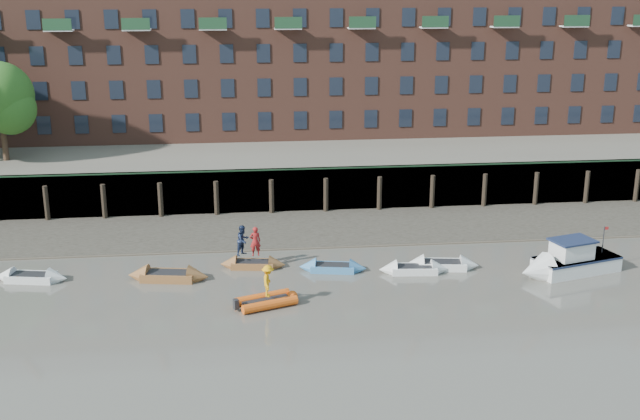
{
  "coord_description": "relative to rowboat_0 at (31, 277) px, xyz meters",
  "views": [
    {
      "loc": [
        -4.47,
        -34.52,
        17.59
      ],
      "look_at": [
        0.52,
        12.0,
        3.2
      ],
      "focal_mm": 45.0,
      "sensor_mm": 36.0,
      "label": 1
    }
  ],
  "objects": [
    {
      "name": "rowboat_0",
      "position": [
        0.0,
        0.0,
        0.0
      ],
      "size": [
        4.44,
        2.01,
        1.24
      ],
      "rotation": [
        0.0,
        0.0,
        -0.18
      ],
      "color": "silver",
      "rests_on": "ground"
    },
    {
      "name": "bank_terrace",
      "position": [
        16.52,
        25.79,
        1.38
      ],
      "size": [
        110.0,
        28.0,
        3.2
      ],
      "primitive_type": "cube",
      "color": "#5E594D",
      "rests_on": "ground"
    },
    {
      "name": "river_wall",
      "position": [
        16.52,
        12.17,
        1.37
      ],
      "size": [
        110.0,
        1.23,
        3.3
      ],
      "color": "#2D2A26",
      "rests_on": "ground"
    },
    {
      "name": "apartment_terrace",
      "position": [
        16.52,
        26.78,
        12.6
      ],
      "size": [
        80.6,
        15.56,
        20.98
      ],
      "color": "brown",
      "rests_on": "bank_terrace"
    },
    {
      "name": "person_rower_a",
      "position": [
        13.02,
        0.75,
        1.47
      ],
      "size": [
        0.72,
        0.52,
        1.82
      ],
      "primitive_type": "imported",
      "rotation": [
        0.0,
        0.0,
        3.28
      ],
      "color": "maroon",
      "rests_on": "rowboat_3"
    },
    {
      "name": "ground",
      "position": [
        16.52,
        -10.21,
        -0.22
      ],
      "size": [
        220.0,
        220.0,
        0.0
      ],
      "primitive_type": "plane",
      "color": "#5A574E",
      "rests_on": "ground"
    },
    {
      "name": "rib_tender",
      "position": [
        13.54,
        -4.9,
        0.03
      ],
      "size": [
        3.47,
        2.55,
        0.59
      ],
      "rotation": [
        0.0,
        0.0,
        0.35
      ],
      "color": "#D65111",
      "rests_on": "ground"
    },
    {
      "name": "rowboat_5",
      "position": [
        22.36,
        -1.09,
        -0.01
      ],
      "size": [
        4.26,
        1.53,
        1.21
      ],
      "rotation": [
        0.0,
        0.0,
        -0.08
      ],
      "color": "silver",
      "rests_on": "ground"
    },
    {
      "name": "person_rower_b",
      "position": [
        12.29,
        0.96,
        1.49
      ],
      "size": [
        1.14,
        1.14,
        1.86
      ],
      "primitive_type": "imported",
      "rotation": [
        0.0,
        0.0,
        0.81
      ],
      "color": "#19233F",
      "rests_on": "rowboat_3"
    },
    {
      "name": "motor_launch",
      "position": [
        30.99,
        -2.24,
        0.45
      ],
      "size": [
        6.74,
        3.8,
        2.65
      ],
      "rotation": [
        0.0,
        0.0,
        3.42
      ],
      "color": "silver",
      "rests_on": "ground"
    },
    {
      "name": "rowboat_4",
      "position": [
        17.59,
        -0.29,
        -0.01
      ],
      "size": [
        4.19,
        1.9,
        1.17
      ],
      "rotation": [
        0.0,
        0.0,
        -0.19
      ],
      "color": "teal",
      "rests_on": "ground"
    },
    {
      "name": "mud_band",
      "position": [
        16.52,
        4.39,
        -0.22
      ],
      "size": [
        110.0,
        1.6,
        0.1
      ],
      "primitive_type": "cube",
      "color": "#4C4336",
      "rests_on": "ground"
    },
    {
      "name": "rowboat_2",
      "position": [
        7.9,
        -0.68,
        0.02
      ],
      "size": [
        4.91,
        2.16,
        1.38
      ],
      "rotation": [
        0.0,
        0.0,
        -0.17
      ],
      "color": "brown",
      "rests_on": "ground"
    },
    {
      "name": "rowboat_6",
      "position": [
        24.19,
        -0.58,
        0.01
      ],
      "size": [
        4.58,
        1.92,
        1.29
      ],
      "rotation": [
        0.0,
        0.0,
        -0.15
      ],
      "color": "silver",
      "rests_on": "ground"
    },
    {
      "name": "rowboat_3",
      "position": [
        12.84,
        0.78,
        -0.02
      ],
      "size": [
        4.08,
        1.68,
        1.15
      ],
      "rotation": [
        0.0,
        0.0,
        -0.14
      ],
      "color": "brown",
      "rests_on": "ground"
    },
    {
      "name": "foreshore",
      "position": [
        16.52,
        7.79,
        -0.22
      ],
      "size": [
        110.0,
        8.0,
        0.5
      ],
      "primitive_type": "cube",
      "color": "#3D382F",
      "rests_on": "ground"
    },
    {
      "name": "person_rib_crew",
      "position": [
        13.53,
        -4.99,
        1.21
      ],
      "size": [
        0.77,
        1.2,
        1.76
      ],
      "primitive_type": "imported",
      "rotation": [
        0.0,
        0.0,
        1.46
      ],
      "color": "orange",
      "rests_on": "rib_tender"
    }
  ]
}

